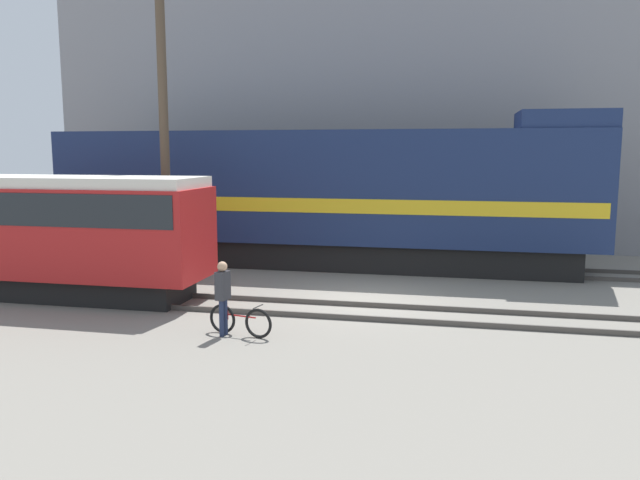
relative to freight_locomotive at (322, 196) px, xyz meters
name	(u,v)px	position (x,y,z in m)	size (l,w,h in m)	color
ground_plane	(362,303)	(2.36, -5.41, -2.62)	(120.00, 120.00, 0.00)	gray
track_near	(356,311)	(2.36, -6.61, -2.55)	(60.00, 1.50, 0.14)	#47423D
track_far	(384,266)	(2.36, 0.00, -2.55)	(60.00, 1.51, 0.14)	#47423D
building_backdrop	(404,112)	(2.36, 7.84, 3.53)	(32.49, 6.00, 12.30)	gray
freight_locomotive	(322,196)	(0.00, 0.00, 0.00)	(20.00, 3.04, 5.62)	black
streetcar	(43,228)	(-6.94, -6.61, -0.58)	(9.85, 2.54, 3.57)	black
bicycle	(240,321)	(0.03, -9.20, -2.27)	(1.66, 0.54, 0.77)	black
person	(223,290)	(-0.36, -9.26, -1.55)	(0.29, 0.40, 1.76)	#232D4C
utility_pole_left	(164,142)	(-4.62, -3.31, 1.94)	(0.31, 0.31, 9.14)	#4C3D2D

